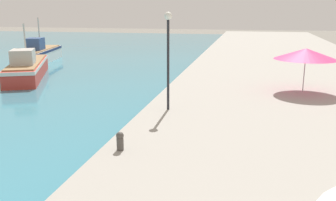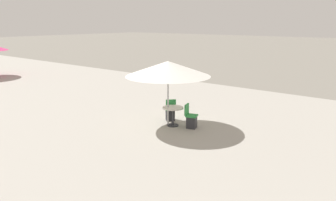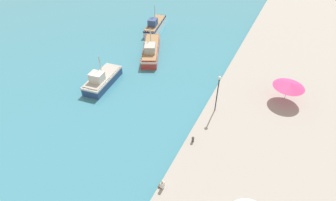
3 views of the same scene
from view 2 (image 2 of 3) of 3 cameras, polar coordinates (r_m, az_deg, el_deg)
name	(u,v)px [view 2 (image 2 of 3)]	position (r m, az deg, el deg)	size (l,w,h in m)	color
cafe_umbrella_pink	(168,69)	(12.18, 0.00, 5.58)	(3.19, 3.19, 2.50)	#B7B7B7
cafe_table	(173,112)	(12.52, 0.86, -2.10)	(0.80, 0.80, 0.74)	#333338
cafe_chair_left	(170,113)	(13.26, 0.39, -2.12)	(0.59, 0.59, 0.91)	#2D2D33
cafe_chair_right	(191,120)	(12.36, 4.02, -3.34)	(0.51, 0.53, 0.91)	#2D2D33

